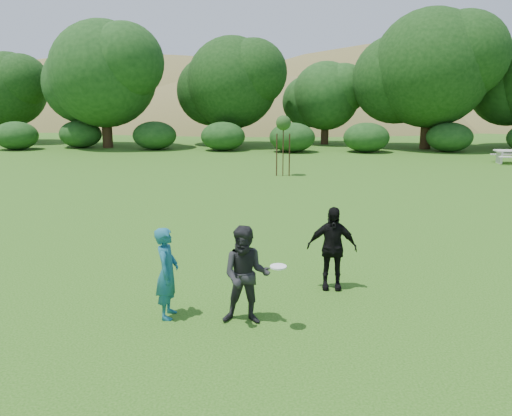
{
  "coord_description": "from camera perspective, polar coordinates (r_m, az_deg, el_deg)",
  "views": [
    {
      "loc": [
        1.01,
        -8.7,
        3.76
      ],
      "look_at": [
        0.0,
        3.0,
        1.1
      ],
      "focal_mm": 35.0,
      "sensor_mm": 36.0,
      "label": 1
    }
  ],
  "objects": [
    {
      "name": "player_black",
      "position": [
        9.92,
        8.66,
        -4.54
      ],
      "size": [
        0.98,
        0.42,
        1.66
      ],
      "primitive_type": "imported",
      "rotation": [
        0.0,
        0.0,
        -0.01
      ],
      "color": "black",
      "rests_on": "ground"
    },
    {
      "name": "picnic_table",
      "position": [
        31.6,
        27.19,
        5.48
      ],
      "size": [
        1.8,
        1.48,
        0.76
      ],
      "color": "beige",
      "rests_on": "ground"
    },
    {
      "name": "player_grey",
      "position": [
        8.35,
        -1.14,
        -7.7
      ],
      "size": [
        0.82,
        0.64,
        1.68
      ],
      "primitive_type": "imported",
      "rotation": [
        0.0,
        0.0,
        0.01
      ],
      "color": "black",
      "rests_on": "ground"
    },
    {
      "name": "player_teal",
      "position": [
        8.72,
        -10.12,
        -7.31
      ],
      "size": [
        0.4,
        0.59,
        1.59
      ],
      "primitive_type": "imported",
      "rotation": [
        0.0,
        0.0,
        1.61
      ],
      "color": "#195B72",
      "rests_on": "ground"
    },
    {
      "name": "hillside",
      "position": [
        78.75,
        3.68,
        1.21
      ],
      "size": [
        150.0,
        72.0,
        52.0
      ],
      "color": "olive",
      "rests_on": "ground"
    },
    {
      "name": "sapling",
      "position": [
        23.65,
        3.15,
        9.5
      ],
      "size": [
        0.7,
        0.7,
        2.85
      ],
      "color": "#3F2418",
      "rests_on": "ground"
    },
    {
      "name": "tree_row",
      "position": [
        37.46,
        8.59,
        14.33
      ],
      "size": [
        53.92,
        10.38,
        9.62
      ],
      "color": "#3A2616",
      "rests_on": "ground"
    },
    {
      "name": "ground",
      "position": [
        9.53,
        -1.57,
        -10.48
      ],
      "size": [
        120.0,
        120.0,
        0.0
      ],
      "primitive_type": "plane",
      "color": "#19470C",
      "rests_on": "ground"
    },
    {
      "name": "frisbee",
      "position": [
        8.01,
        2.56,
        -6.71
      ],
      "size": [
        0.27,
        0.27,
        0.03
      ],
      "color": "white",
      "rests_on": "ground"
    }
  ]
}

